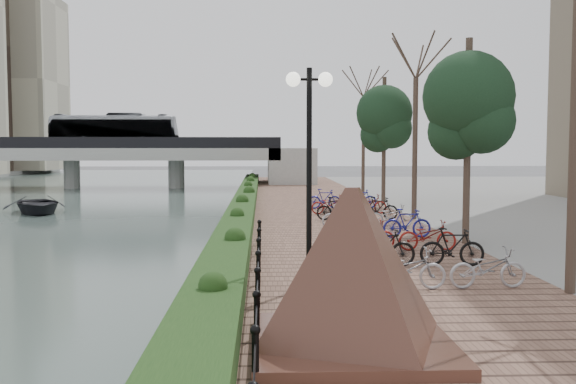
{
  "coord_description": "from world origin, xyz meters",
  "views": [
    {
      "loc": [
        1.5,
        -11.13,
        3.57
      ],
      "look_at": [
        2.4,
        11.37,
        2.0
      ],
      "focal_mm": 40.0,
      "sensor_mm": 36.0,
      "label": 1
    }
  ],
  "objects": [
    {
      "name": "pedestrian",
      "position": [
        4.0,
        5.56,
        1.3
      ],
      "size": [
        0.68,
        0.56,
        1.61
      ],
      "primitive_type": "imported",
      "rotation": [
        0.0,
        0.0,
        3.49
      ],
      "color": "brown",
      "rests_on": "promenade"
    },
    {
      "name": "ground",
      "position": [
        0.0,
        0.0,
        0.0
      ],
      "size": [
        220.0,
        220.0,
        0.0
      ],
      "primitive_type": "plane",
      "color": "#59595B",
      "rests_on": "ground"
    },
    {
      "name": "granite_monument",
      "position": [
        2.85,
        -1.57,
        1.75
      ],
      "size": [
        4.47,
        4.47,
        2.47
      ],
      "color": "#49271F",
      "rests_on": "promenade"
    },
    {
      "name": "street_trees",
      "position": [
        8.0,
        12.68,
        3.69
      ],
      "size": [
        3.2,
        37.12,
        6.8
      ],
      "color": "#35281F",
      "rests_on": "promenade"
    },
    {
      "name": "bicycle_parking",
      "position": [
        5.5,
        11.54,
        0.97
      ],
      "size": [
        2.4,
        19.89,
        1.0
      ],
      "color": "#AAA9AE",
      "rests_on": "promenade"
    },
    {
      "name": "hedge",
      "position": [
        0.6,
        20.0,
        0.8
      ],
      "size": [
        1.1,
        56.0,
        0.6
      ],
      "primitive_type": "cube",
      "color": "#1A3914",
      "rests_on": "promenade"
    },
    {
      "name": "boat",
      "position": [
        -10.66,
        23.82,
        0.5
      ],
      "size": [
        4.92,
        5.56,
        0.95
      ],
      "primitive_type": "imported",
      "rotation": [
        0.0,
        0.0,
        0.43
      ],
      "color": "black",
      "rests_on": "river_water"
    },
    {
      "name": "lamppost",
      "position": [
        2.52,
        2.82,
        3.96
      ],
      "size": [
        1.02,
        0.32,
        4.79
      ],
      "color": "black",
      "rests_on": "promenade"
    },
    {
      "name": "bridge",
      "position": [
        -14.22,
        45.0,
        3.37
      ],
      "size": [
        36.0,
        10.77,
        6.5
      ],
      "color": "#A3A29D",
      "rests_on": "ground"
    },
    {
      "name": "promenade",
      "position": [
        4.0,
        17.5,
        0.25
      ],
      "size": [
        8.0,
        75.0,
        0.5
      ],
      "primitive_type": "cube",
      "color": "brown",
      "rests_on": "ground"
    },
    {
      "name": "motorcycle",
      "position": [
        2.78,
        1.43,
        0.95
      ],
      "size": [
        0.77,
        1.49,
        0.89
      ],
      "primitive_type": null,
      "rotation": [
        0.0,
        0.0,
        -0.23
      ],
      "color": "black",
      "rests_on": "promenade"
    },
    {
      "name": "chain_fence",
      "position": [
        1.4,
        2.0,
        0.85
      ],
      "size": [
        0.1,
        14.1,
        0.7
      ],
      "color": "black",
      "rests_on": "promenade"
    }
  ]
}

